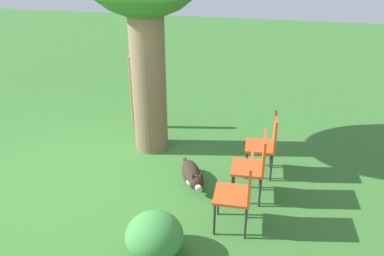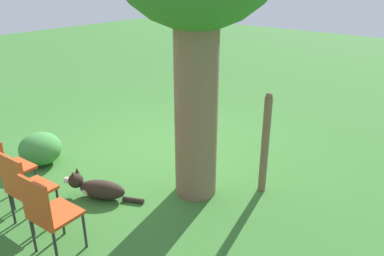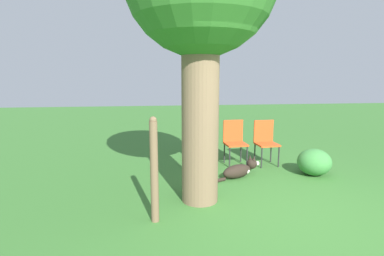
{
  "view_description": "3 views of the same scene",
  "coord_description": "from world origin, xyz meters",
  "views": [
    {
      "loc": [
        2.63,
        -4.24,
        3.03
      ],
      "look_at": [
        1.37,
        0.59,
        0.67
      ],
      "focal_mm": 35.0,
      "sensor_mm": 36.0,
      "label": 1
    },
    {
      "loc": [
        3.97,
        3.81,
        2.75
      ],
      "look_at": [
        0.67,
        1.1,
        0.98
      ],
      "focal_mm": 35.0,
      "sensor_mm": 36.0,
      "label": 2
    },
    {
      "loc": [
        -3.75,
        1.71,
        1.9
      ],
      "look_at": [
        0.61,
        1.17,
        1.12
      ],
      "focal_mm": 28.0,
      "sensor_mm": 36.0,
      "label": 3
    }
  ],
  "objects": [
    {
      "name": "dog",
      "position": [
        1.49,
        0.15,
        0.14
      ],
      "size": [
        0.57,
        1.03,
        0.37
      ],
      "rotation": [
        0.0,
        0.0,
        5.16
      ],
      "color": "#2D231C",
      "rests_on": "ground_plane"
    },
    {
      "name": "red_chair_1",
      "position": [
        2.36,
        0.03,
        0.54
      ],
      "size": [
        0.45,
        0.47,
        0.94
      ],
      "rotation": [
        0.0,
        0.0,
        3.22
      ],
      "color": "#D14C1E",
      "rests_on": "ground_plane"
    },
    {
      "name": "red_chair_2",
      "position": [
        2.46,
        0.68,
        0.54
      ],
      "size": [
        0.45,
        0.47,
        0.94
      ],
      "rotation": [
        0.0,
        0.0,
        3.22
      ],
      "color": "#D14C1E",
      "rests_on": "ground_plane"
    },
    {
      "name": "ground_plane",
      "position": [
        0.0,
        0.0,
        0.0
      ],
      "size": [
        30.0,
        30.0,
        0.0
      ],
      "primitive_type": "plane",
      "color": "#38702D"
    },
    {
      "name": "fence_post",
      "position": [
        -0.05,
        1.73,
        0.7
      ],
      "size": [
        0.1,
        0.1,
        1.39
      ],
      "color": "brown",
      "rests_on": "ground_plane"
    },
    {
      "name": "red_chair_0",
      "position": [
        2.26,
        -0.62,
        0.54
      ],
      "size": [
        0.45,
        0.47,
        0.94
      ],
      "rotation": [
        0.0,
        0.0,
        3.22
      ],
      "color": "#D14C1E",
      "rests_on": "ground_plane"
    },
    {
      "name": "low_shrub",
      "position": [
        1.44,
        -1.3,
        0.25
      ],
      "size": [
        0.63,
        0.63,
        0.5
      ],
      "color": "#3D843D",
      "rests_on": "ground_plane"
    }
  ]
}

